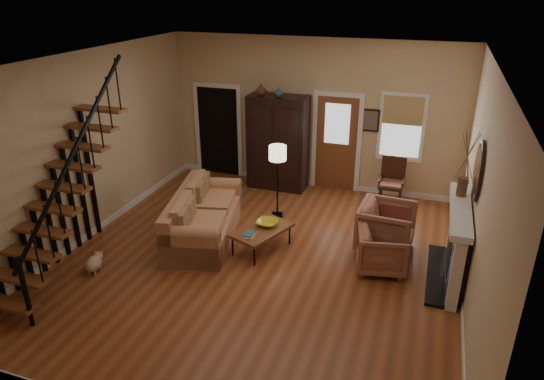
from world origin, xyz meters
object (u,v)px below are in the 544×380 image
(sofa, at_px, (204,216))
(armchair_left, at_px, (382,250))
(armchair_right, at_px, (386,228))
(armoire, at_px, (278,143))
(floor_lamp, at_px, (277,182))
(side_chair, at_px, (391,183))
(coffee_table, at_px, (262,239))

(sofa, relative_size, armchair_left, 2.97)
(armchair_left, bearing_deg, armchair_right, -9.97)
(armoire, height_order, armchair_right, armoire)
(armoire, distance_m, floor_lamp, 1.55)
(armoire, bearing_deg, side_chair, -4.48)
(sofa, distance_m, side_chair, 3.97)
(sofa, height_order, armchair_right, sofa)
(floor_lamp, bearing_deg, armchair_right, -16.09)
(armchair_left, xyz_separation_m, floor_lamp, (-2.22, 1.31, 0.38))
(armoire, bearing_deg, coffee_table, -77.38)
(armchair_left, distance_m, side_chair, 2.57)
(side_chair, bearing_deg, armoire, 175.52)
(coffee_table, bearing_deg, floor_lamp, 96.69)
(floor_lamp, bearing_deg, sofa, -127.80)
(armchair_left, relative_size, floor_lamp, 0.53)
(armchair_right, height_order, side_chair, side_chair)
(sofa, xyz_separation_m, armchair_right, (3.19, 0.63, -0.01))
(sofa, distance_m, armchair_left, 3.20)
(floor_lamp, bearing_deg, armoire, 107.93)
(coffee_table, distance_m, floor_lamp, 1.46)
(coffee_table, xyz_separation_m, armchair_left, (2.06, 0.04, 0.15))
(coffee_table, height_order, floor_lamp, floor_lamp)
(sofa, distance_m, coffee_table, 1.17)
(sofa, xyz_separation_m, armchair_left, (3.20, -0.04, -0.08))
(armchair_right, height_order, floor_lamp, floor_lamp)
(floor_lamp, bearing_deg, coffee_table, -83.31)
(armchair_left, relative_size, side_chair, 0.77)
(armchair_left, distance_m, floor_lamp, 2.60)
(armchair_left, bearing_deg, floor_lamp, 48.10)
(coffee_table, xyz_separation_m, armchair_right, (2.04, 0.72, 0.22))
(armoire, distance_m, coffee_table, 2.99)
(side_chair, bearing_deg, coffee_table, -126.44)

